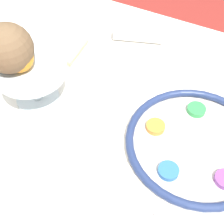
% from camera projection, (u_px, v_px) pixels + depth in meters
% --- Properties ---
extents(ground_plane, '(8.00, 8.00, 0.00)m').
position_uv_depth(ground_plane, '(105.00, 205.00, 1.44)').
color(ground_plane, maroon).
extents(dining_table, '(1.30, 0.92, 0.74)m').
position_uv_depth(dining_table, '(103.00, 165.00, 1.16)').
color(dining_table, white).
rests_on(dining_table, ground_plane).
extents(seder_plate, '(0.35, 0.35, 0.03)m').
position_uv_depth(seder_plate, '(196.00, 144.00, 0.76)').
color(seder_plate, silver).
rests_on(seder_plate, dining_table).
extents(fruit_stand, '(0.18, 0.18, 0.13)m').
position_uv_depth(fruit_stand, '(31.00, 73.00, 0.79)').
color(fruit_stand, silver).
rests_on(fruit_stand, dining_table).
extents(orange_fruit, '(0.07, 0.07, 0.07)m').
position_uv_depth(orange_fruit, '(18.00, 57.00, 0.73)').
color(orange_fruit, orange).
rests_on(orange_fruit, fruit_stand).
extents(coconut, '(0.12, 0.12, 0.12)m').
position_uv_depth(coconut, '(8.00, 48.00, 0.72)').
color(coconut, brown).
rests_on(coconut, fruit_stand).
extents(bread_plate, '(0.16, 0.16, 0.02)m').
position_uv_depth(bread_plate, '(63.00, 49.00, 0.99)').
color(bread_plate, beige).
rests_on(bread_plate, dining_table).
extents(napkin_roll, '(0.16, 0.10, 0.04)m').
position_uv_depth(napkin_roll, '(138.00, 35.00, 1.02)').
color(napkin_roll, white).
rests_on(napkin_roll, dining_table).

